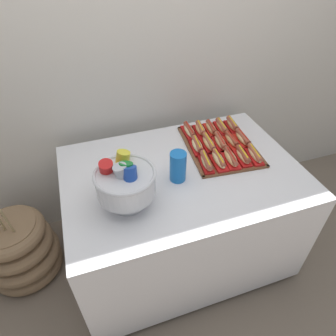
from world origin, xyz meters
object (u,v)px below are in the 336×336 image
(serving_tray, at_px, (220,146))
(hot_dog_13, at_px, (222,127))
(hot_dog_14, at_px, (232,125))
(punch_bowl, at_px, (125,181))
(hot_dog_2, at_px, (231,158))
(hot_dog_6, at_px, (209,143))
(buffet_table, at_px, (181,213))
(cup_stack, at_px, (178,167))
(hot_dog_3, at_px, (243,156))
(hot_dog_12, at_px, (211,128))
(hot_dog_5, at_px, (197,145))
(hot_dog_0, at_px, (206,162))
(hot_dog_9, at_px, (243,139))
(hot_dog_10, at_px, (189,131))
(hot_dog_4, at_px, (254,154))
(hot_dog_7, at_px, (220,142))
(floor_vase, at_px, (20,249))
(hot_dog_1, at_px, (219,160))
(hot_dog_11, at_px, (200,129))
(hot_dog_8, at_px, (231,140))

(serving_tray, xyz_separation_m, hot_dog_13, (0.09, 0.16, 0.03))
(hot_dog_14, xyz_separation_m, punch_bowl, (-0.82, -0.43, 0.11))
(hot_dog_2, bearing_deg, hot_dog_6, 109.23)
(buffet_table, relative_size, cup_stack, 7.73)
(hot_dog_3, bearing_deg, hot_dog_6, 127.06)
(hot_dog_12, distance_m, punch_bowl, 0.81)
(hot_dog_5, relative_size, hot_dog_14, 0.98)
(buffet_table, distance_m, hot_dog_0, 0.42)
(hot_dog_5, bearing_deg, hot_dog_9, -5.22)
(hot_dog_9, bearing_deg, hot_dog_10, 145.97)
(hot_dog_4, bearing_deg, hot_dog_9, 84.78)
(cup_stack, bearing_deg, hot_dog_7, 28.92)
(floor_vase, height_order, cup_stack, floor_vase)
(buffet_table, xyz_separation_m, hot_dog_12, (0.32, 0.30, 0.39))
(hot_dog_10, bearing_deg, hot_dog_1, -82.41)
(hot_dog_6, relative_size, punch_bowl, 0.63)
(hot_dog_11, height_order, hot_dog_12, hot_dog_11)
(hot_dog_4, relative_size, hot_dog_7, 0.95)
(hot_dog_10, xyz_separation_m, hot_dog_12, (0.15, -0.01, -0.00))
(hot_dog_4, bearing_deg, hot_dog_12, 109.23)
(hot_dog_4, relative_size, hot_dog_14, 1.03)
(hot_dog_8, height_order, hot_dog_9, hot_dog_9)
(punch_bowl, bearing_deg, hot_dog_5, 30.44)
(hot_dog_8, xyz_separation_m, hot_dog_12, (-0.06, 0.17, -0.00))
(hot_dog_10, height_order, hot_dog_12, hot_dog_10)
(hot_dog_7, bearing_deg, hot_dog_4, -52.94)
(hot_dog_2, distance_m, hot_dog_4, 0.15)
(hot_dog_2, height_order, hot_dog_9, hot_dog_9)
(floor_vase, height_order, hot_dog_12, floor_vase)
(hot_dog_10, bearing_deg, hot_dog_8, -41.47)
(serving_tray, bearing_deg, hot_dog_2, -95.22)
(serving_tray, distance_m, hot_dog_2, 0.17)
(hot_dog_11, bearing_deg, floor_vase, -174.79)
(hot_dog_6, relative_size, hot_dog_13, 0.99)
(hot_dog_1, bearing_deg, buffet_table, 175.38)
(floor_vase, height_order, hot_dog_9, floor_vase)
(hot_dog_9, xyz_separation_m, hot_dog_12, (-0.13, 0.18, -0.00))
(hot_dog_9, height_order, hot_dog_12, hot_dog_9)
(buffet_table, relative_size, hot_dog_14, 7.65)
(hot_dog_0, xyz_separation_m, hot_dog_1, (0.07, -0.01, 0.00))
(hot_dog_3, distance_m, hot_dog_13, 0.33)
(hot_dog_3, relative_size, hot_dog_12, 0.96)
(buffet_table, height_order, hot_dog_3, hot_dog_3)
(hot_dog_2, xyz_separation_m, hot_dog_14, (0.18, 0.31, 0.00))
(hot_dog_4, relative_size, cup_stack, 1.04)
(serving_tray, bearing_deg, hot_dog_0, -137.49)
(buffet_table, bearing_deg, hot_dog_14, 31.89)
(hot_dog_3, bearing_deg, hot_dog_11, 109.23)
(hot_dog_3, bearing_deg, hot_dog_12, 97.59)
(hot_dog_4, bearing_deg, floor_vase, 171.05)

